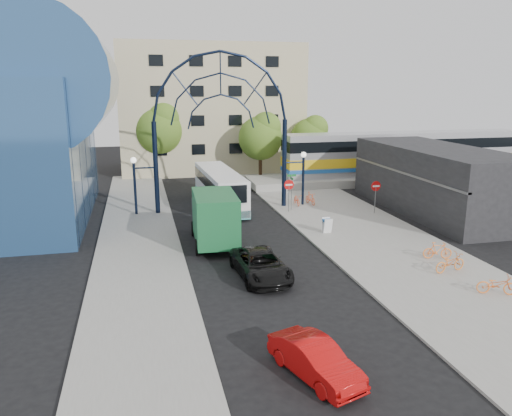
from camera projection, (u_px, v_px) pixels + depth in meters
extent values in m
plane|color=black|center=(268.00, 274.00, 25.98)|extent=(120.00, 120.00, 0.00)
cube|color=gray|center=(374.00, 240.00, 31.54)|extent=(8.00, 56.00, 0.12)
cube|color=gray|center=(139.00, 247.00, 30.18)|extent=(5.00, 50.00, 0.12)
cylinder|color=black|center=(156.00, 169.00, 37.26)|extent=(0.36, 0.36, 7.00)
cylinder|color=black|center=(284.00, 164.00, 39.49)|extent=(0.36, 0.36, 7.00)
cylinder|color=black|center=(135.00, 189.00, 37.26)|extent=(0.20, 0.20, 4.00)
cylinder|color=black|center=(303.00, 182.00, 40.21)|extent=(0.20, 0.20, 4.00)
sphere|color=white|center=(133.00, 160.00, 36.73)|extent=(0.44, 0.44, 0.44)
sphere|color=white|center=(304.00, 155.00, 39.69)|extent=(0.44, 0.44, 0.44)
cylinder|color=slate|center=(289.00, 198.00, 38.10)|extent=(0.06, 0.06, 2.20)
cylinder|color=red|center=(289.00, 185.00, 37.87)|extent=(0.80, 0.04, 0.80)
cube|color=white|center=(289.00, 185.00, 37.84)|extent=(0.55, 0.02, 0.12)
cylinder|color=slate|center=(375.00, 199.00, 37.60)|extent=(0.06, 0.06, 2.20)
cylinder|color=red|center=(376.00, 186.00, 37.36)|extent=(0.76, 0.04, 0.76)
cube|color=white|center=(376.00, 186.00, 37.34)|extent=(0.55, 0.02, 0.12)
cylinder|color=slate|center=(291.00, 192.00, 38.69)|extent=(0.05, 0.05, 2.80)
cube|color=#146626|center=(292.00, 175.00, 38.38)|extent=(0.70, 0.03, 0.18)
cube|color=#146626|center=(292.00, 179.00, 38.44)|extent=(0.03, 0.70, 0.18)
cube|color=white|center=(328.00, 226.00, 32.57)|extent=(0.55, 0.26, 0.99)
cube|color=white|center=(326.00, 225.00, 32.90)|extent=(0.55, 0.26, 0.99)
cube|color=#1E59A5|center=(327.00, 220.00, 32.66)|extent=(0.55, 0.42, 0.14)
cylinder|color=#2A5082|center=(50.00, 79.00, 35.08)|extent=(9.00, 16.00, 9.00)
cube|color=black|center=(436.00, 180.00, 38.42)|extent=(6.00, 16.00, 5.00)
cube|color=#C7B98A|center=(208.00, 108.00, 57.83)|extent=(20.00, 12.00, 14.00)
cube|color=gray|center=(402.00, 177.00, 51.15)|extent=(32.00, 5.00, 0.80)
cube|color=#B7B7BC|center=(404.00, 153.00, 50.56)|extent=(25.00, 3.00, 4.20)
cube|color=gold|center=(403.00, 159.00, 50.70)|extent=(25.10, 3.05, 0.90)
cube|color=black|center=(404.00, 143.00, 50.32)|extent=(25.05, 3.05, 1.00)
cube|color=#1E59A5|center=(403.00, 166.00, 50.87)|extent=(25.10, 3.05, 0.35)
cylinder|color=#382314|center=(260.00, 168.00, 51.59)|extent=(0.36, 0.36, 2.52)
sphere|color=#36681B|center=(260.00, 138.00, 50.86)|extent=(4.48, 4.48, 4.48)
sphere|color=#36681B|center=(266.00, 127.00, 50.42)|extent=(3.08, 3.08, 3.08)
cylinder|color=#382314|center=(160.00, 164.00, 53.09)|extent=(0.36, 0.36, 2.88)
sphere|color=#36681B|center=(159.00, 131.00, 52.25)|extent=(5.12, 5.12, 5.12)
sphere|color=#36681B|center=(163.00, 118.00, 51.77)|extent=(3.52, 3.52, 3.52)
cylinder|color=#382314|center=(309.00, 164.00, 54.85)|extent=(0.36, 0.36, 2.34)
sphere|color=#36681B|center=(310.00, 138.00, 54.16)|extent=(4.16, 4.16, 4.16)
sphere|color=#36681B|center=(315.00, 128.00, 53.74)|extent=(2.86, 2.86, 2.86)
cube|color=white|center=(220.00, 187.00, 40.17)|extent=(2.76, 10.60, 2.65)
cube|color=#5AC4C8|center=(220.00, 200.00, 40.44)|extent=(2.79, 10.60, 0.64)
cube|color=black|center=(220.00, 180.00, 40.04)|extent=(2.80, 10.39, 0.82)
cube|color=black|center=(235.00, 194.00, 35.08)|extent=(1.73, 0.20, 1.28)
cube|color=black|center=(208.00, 178.00, 45.08)|extent=(2.20, 0.26, 1.46)
cylinder|color=black|center=(200.00, 194.00, 43.20)|extent=(0.29, 0.89, 0.88)
cylinder|color=black|center=(225.00, 192.00, 43.80)|extent=(0.29, 0.89, 0.88)
cylinder|color=black|center=(216.00, 213.00, 36.52)|extent=(0.29, 0.89, 0.88)
cylinder|color=black|center=(246.00, 211.00, 37.12)|extent=(0.29, 0.89, 0.88)
cube|color=black|center=(211.00, 217.00, 32.81)|extent=(2.45, 2.54, 2.23)
cube|color=black|center=(209.00, 206.00, 33.86)|extent=(2.03, 0.20, 1.01)
cube|color=#196033|center=(215.00, 217.00, 29.71)|extent=(2.66, 4.78, 2.84)
cylinder|color=black|center=(193.00, 229.00, 32.46)|extent=(0.31, 0.98, 0.97)
cylinder|color=black|center=(229.00, 227.00, 32.87)|extent=(0.31, 0.98, 0.97)
cylinder|color=black|center=(198.00, 247.00, 28.69)|extent=(0.31, 0.98, 0.97)
cylinder|color=black|center=(238.00, 245.00, 29.10)|extent=(0.31, 0.98, 0.97)
imported|color=black|center=(261.00, 265.00, 25.30)|extent=(2.57, 5.09, 1.38)
imported|color=#B50B0B|center=(315.00, 360.00, 16.67)|extent=(2.53, 4.09, 1.27)
imported|color=#F75D31|center=(297.00, 200.00, 40.45)|extent=(0.66, 1.67, 0.86)
imported|color=#FB6032|center=(310.00, 198.00, 40.62)|extent=(0.70, 1.68, 0.98)
imported|color=orange|center=(497.00, 285.00, 23.06)|extent=(1.89, 1.27, 0.94)
imported|color=orange|center=(438.00, 250.00, 27.80)|extent=(1.67, 0.86, 0.96)
imported|color=orange|center=(450.00, 263.00, 25.86)|extent=(1.97, 0.99, 0.99)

